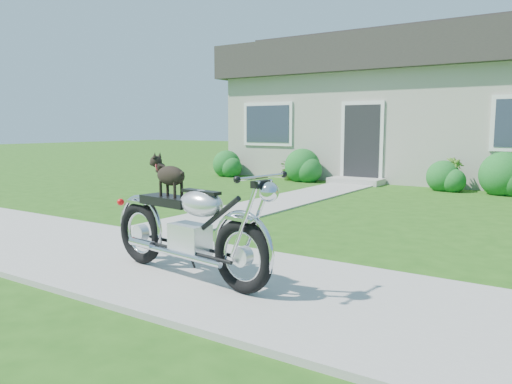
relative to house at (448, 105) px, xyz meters
The scene contains 8 objects.
ground 12.19m from the house, 89.99° to the right, with size 80.00×80.00×0.00m, color #235114.
sidewalk 12.18m from the house, 89.99° to the right, with size 24.00×2.20×0.04m, color #9E9B93.
walkway 7.47m from the house, 102.09° to the right, with size 1.20×8.00×0.03m, color #9E9B93.
house is the anchor object (origin of this frame).
shrub_row 3.92m from the house, 93.45° to the right, with size 10.62×1.05×1.05m.
potted_plant_left 5.23m from the house, 135.51° to the right, with size 0.66×0.57×0.73m, color #2D5717.
potted_plant_right 3.99m from the house, 74.00° to the right, with size 0.44×0.44×0.79m, color #3F701F.
motorcycle_with_dog 12.35m from the house, 88.12° to the right, with size 2.22×0.64×1.18m.
Camera 1 is at (3.57, -3.84, 1.51)m, focal length 35.00 mm.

